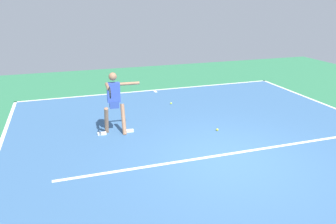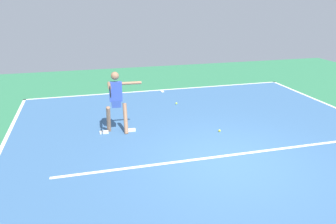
{
  "view_description": "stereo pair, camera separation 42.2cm",
  "coord_description": "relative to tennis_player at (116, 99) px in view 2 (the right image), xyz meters",
  "views": [
    {
      "loc": [
        3.55,
        6.13,
        3.56
      ],
      "look_at": [
        1.13,
        -1.21,
        0.9
      ],
      "focal_mm": 35.48,
      "sensor_mm": 36.0,
      "label": 1
    },
    {
      "loc": [
        3.15,
        6.25,
        3.56
      ],
      "look_at": [
        1.13,
        -1.21,
        0.9
      ],
      "focal_mm": 35.48,
      "sensor_mm": 36.0,
      "label": 2
    }
  ],
  "objects": [
    {
      "name": "court_surface",
      "position": [
        -2.26,
        2.37,
        -0.98
      ],
      "size": [
        10.52,
        13.03,
        0.0
      ],
      "primitive_type": "cube",
      "color": "#38608E",
      "rests_on": "ground_plane"
    },
    {
      "name": "court_line_centre_mark",
      "position": [
        -2.26,
        -3.89,
        -0.98
      ],
      "size": [
        0.1,
        0.3,
        0.01
      ],
      "primitive_type": "cube",
      "color": "white",
      "rests_on": "ground_plane"
    },
    {
      "name": "tennis_ball_centre_court",
      "position": [
        -2.32,
        -2.09,
        -0.95
      ],
      "size": [
        0.07,
        0.07,
        0.07
      ],
      "primitive_type": "sphere",
      "color": "#C6E53D",
      "rests_on": "ground_plane"
    },
    {
      "name": "tennis_player",
      "position": [
        0.0,
        0.0,
        0.0
      ],
      "size": [
        1.2,
        1.23,
        1.74
      ],
      "rotation": [
        0.0,
        0.0,
        -0.05
      ],
      "color": "#9E7051",
      "rests_on": "ground_plane"
    },
    {
      "name": "court_line_baseline_near",
      "position": [
        -2.26,
        -4.09,
        -0.98
      ],
      "size": [
        10.52,
        0.1,
        0.01
      ],
      "primitive_type": "cube",
      "color": "white",
      "rests_on": "ground_plane"
    },
    {
      "name": "ground_plane",
      "position": [
        -2.26,
        2.37,
        -0.99
      ],
      "size": [
        22.77,
        22.77,
        0.0
      ],
      "primitive_type": "plane",
      "color": "#2D754C"
    },
    {
      "name": "court_line_service",
      "position": [
        -2.26,
        2.1,
        -0.98
      ],
      "size": [
        7.89,
        0.1,
        0.01
      ],
      "primitive_type": "cube",
      "color": "white",
      "rests_on": "ground_plane"
    },
    {
      "name": "tennis_ball_by_sideline",
      "position": [
        -2.76,
        0.67,
        -0.95
      ],
      "size": [
        0.07,
        0.07,
        0.07
      ],
      "primitive_type": "sphere",
      "color": "yellow",
      "rests_on": "ground_plane"
    }
  ]
}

